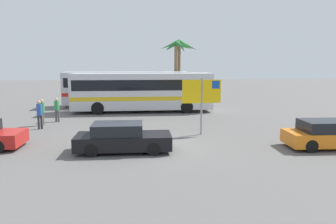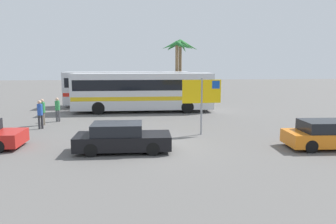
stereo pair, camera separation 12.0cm
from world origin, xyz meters
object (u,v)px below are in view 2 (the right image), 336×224
object	(u,v)px
pedestrian_crossing_lot	(40,112)
car_black	(122,138)
pedestrian_by_bus	(43,110)
bus_front_coach	(143,90)
pedestrian_near_sign	(57,108)
car_orange	(328,135)
ferry_sign	(203,94)
bus_rear_coach	(128,87)

from	to	relation	value
pedestrian_crossing_lot	car_black	bearing A→B (deg)	4.49
car_black	pedestrian_by_bus	world-z (taller)	pedestrian_by_bus
bus_front_coach	pedestrian_near_sign	xyz separation A→B (m)	(-5.92, -3.95, -0.81)
pedestrian_crossing_lot	pedestrian_near_sign	bearing A→B (deg)	130.36
car_orange	pedestrian_by_bus	xyz separation A→B (m)	(-15.16, 6.89, 0.38)
car_black	pedestrian_crossing_lot	xyz separation A→B (m)	(-5.24, 5.48, 0.41)
car_orange	ferry_sign	bearing A→B (deg)	150.16
bus_rear_coach	pedestrian_by_bus	bearing A→B (deg)	-120.33
car_orange	car_black	world-z (taller)	same
bus_front_coach	pedestrian_by_bus	world-z (taller)	bus_front_coach
car_black	pedestrian_by_bus	xyz separation A→B (m)	(-5.42, 6.63, 0.38)
bus_rear_coach	car_orange	world-z (taller)	bus_rear_coach
car_orange	car_black	size ratio (longest dim) A/B	0.94
bus_rear_coach	pedestrian_by_bus	world-z (taller)	bus_rear_coach
car_black	car_orange	bearing A→B (deg)	-0.78
bus_front_coach	car_black	distance (m)	11.92
bus_front_coach	pedestrian_near_sign	world-z (taller)	bus_front_coach
car_black	pedestrian_crossing_lot	bearing A→B (deg)	134.45
car_orange	pedestrian_crossing_lot	xyz separation A→B (m)	(-14.98, 5.74, 0.41)
bus_rear_coach	car_black	world-z (taller)	bus_rear_coach
car_black	pedestrian_near_sign	distance (m)	9.22
pedestrian_by_bus	bus_rear_coach	bearing A→B (deg)	70.18
pedestrian_crossing_lot	car_orange	bearing A→B (deg)	29.82
ferry_sign	car_orange	xyz separation A→B (m)	(5.40, -3.35, -1.69)
bus_rear_coach	ferry_sign	size ratio (longest dim) A/B	3.55
ferry_sign	car_black	xyz separation A→B (m)	(-4.33, -3.09, -1.69)
ferry_sign	bus_rear_coach	bearing A→B (deg)	107.12
car_orange	pedestrian_crossing_lot	distance (m)	16.04
car_black	pedestrian_by_bus	bearing A→B (deg)	130.00
ferry_sign	pedestrian_crossing_lot	size ratio (longest dim) A/B	1.81
car_orange	bus_front_coach	bearing A→B (deg)	127.47
bus_rear_coach	car_black	distance (m)	15.46
ferry_sign	pedestrian_near_sign	xyz separation A→B (m)	(-9.13, 4.78, -1.35)
pedestrian_near_sign	pedestrian_crossing_lot	xyz separation A→B (m)	(-0.44, -2.39, 0.07)
ferry_sign	car_black	world-z (taller)	ferry_sign
pedestrian_near_sign	bus_rear_coach	bearing A→B (deg)	162.82
bus_front_coach	pedestrian_by_bus	distance (m)	8.38
bus_front_coach	pedestrian_by_bus	xyz separation A→B (m)	(-6.54, -5.18, -0.77)
ferry_sign	car_orange	distance (m)	6.58
bus_rear_coach	pedestrian_by_bus	distance (m)	10.20
bus_rear_coach	pedestrian_crossing_lot	size ratio (longest dim) A/B	6.43
bus_rear_coach	pedestrian_near_sign	world-z (taller)	bus_rear_coach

